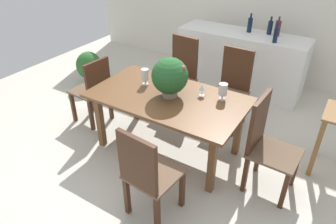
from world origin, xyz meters
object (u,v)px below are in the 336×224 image
at_px(wine_bottle_tall, 276,34).
at_px(potted_plant_floor, 89,67).
at_px(flower_centerpiece, 170,77).
at_px(crystal_vase_left, 145,75).
at_px(chair_foot_end, 266,141).
at_px(chair_near_right, 147,173).
at_px(dining_table, 168,103).
at_px(wine_bottle_green, 270,27).
at_px(chair_far_left, 181,71).
at_px(kitchen_counter, 240,61).
at_px(chair_head_end, 94,88).
at_px(chair_far_right, 232,85).
at_px(wine_bottle_amber, 250,25).
at_px(crystal_vase_center_near, 223,90).
at_px(wine_glass, 202,88).
at_px(wine_bottle_clear, 278,28).

height_order(wine_bottle_tall, potted_plant_floor, wine_bottle_tall).
height_order(flower_centerpiece, crystal_vase_left, flower_centerpiece).
height_order(chair_foot_end, chair_near_right, chair_foot_end).
height_order(dining_table, wine_bottle_green, wine_bottle_green).
height_order(chair_far_left, kitchen_counter, chair_far_left).
relative_size(dining_table, chair_head_end, 1.86).
bearing_deg(potted_plant_floor, chair_foot_end, -14.01).
relative_size(chair_far_right, wine_bottle_amber, 3.64).
distance_m(chair_foot_end, chair_far_right, 1.20).
distance_m(kitchen_counter, potted_plant_floor, 2.46).
bearing_deg(crystal_vase_center_near, chair_far_left, 142.27).
bearing_deg(dining_table, wine_bottle_green, 78.05).
bearing_deg(potted_plant_floor, wine_bottle_tall, 21.12).
bearing_deg(wine_bottle_green, crystal_vase_left, -112.01).
xyz_separation_m(chair_far_right, flower_centerpiece, (-0.38, -0.94, 0.41)).
distance_m(wine_glass, wine_bottle_tall, 1.65).
distance_m(chair_far_right, potted_plant_floor, 2.44).
bearing_deg(chair_far_left, dining_table, -63.52).
bearing_deg(chair_far_left, chair_near_right, -63.52).
bearing_deg(wine_bottle_green, wine_bottle_clear, -13.02).
bearing_deg(chair_near_right, potted_plant_floor, -30.61).
bearing_deg(chair_head_end, kitchen_counter, 152.58).
bearing_deg(chair_far_right, chair_near_right, -88.89).
distance_m(chair_foot_end, crystal_vase_left, 1.52).
relative_size(wine_glass, wine_bottle_green, 0.52).
height_order(dining_table, chair_near_right, chair_near_right).
xyz_separation_m(wine_bottle_tall, wine_bottle_green, (-0.18, 0.33, -0.01)).
distance_m(kitchen_counter, wine_bottle_amber, 0.58).
bearing_deg(wine_glass, wine_bottle_clear, 82.26).
bearing_deg(kitchen_counter, chair_head_end, -121.91).
xyz_separation_m(chair_far_right, potted_plant_floor, (-2.42, -0.17, -0.24)).
xyz_separation_m(dining_table, wine_bottle_clear, (0.57, 2.12, 0.39)).
relative_size(dining_table, chair_far_right, 1.67).
bearing_deg(crystal_vase_left, flower_centerpiece, -11.95).
relative_size(chair_near_right, wine_bottle_green, 3.79).
height_order(crystal_vase_left, wine_bottle_amber, wine_bottle_amber).
relative_size(crystal_vase_left, wine_glass, 1.45).
distance_m(chair_far_left, wine_glass, 1.05).
bearing_deg(crystal_vase_center_near, wine_bottle_clear, 88.93).
bearing_deg(chair_near_right, chair_foot_end, -122.38).
xyz_separation_m(crystal_vase_left, crystal_vase_center_near, (0.91, 0.15, -0.00)).
relative_size(chair_head_end, chair_foot_end, 0.91).
xyz_separation_m(flower_centerpiece, potted_plant_floor, (-2.04, 0.77, -0.65)).
height_order(dining_table, wine_bottle_amber, wine_bottle_amber).
bearing_deg(wine_glass, wine_bottle_amber, 94.46).
bearing_deg(crystal_vase_left, chair_far_right, 48.37).
distance_m(dining_table, wine_bottle_tall, 1.96).
height_order(chair_far_right, wine_bottle_clear, wine_bottle_clear).
relative_size(wine_glass, potted_plant_floor, 0.24).
distance_m(crystal_vase_left, wine_bottle_clear, 2.24).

